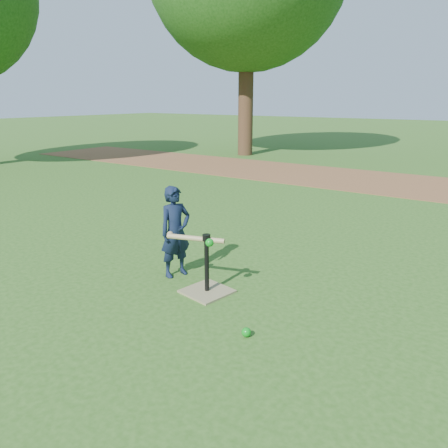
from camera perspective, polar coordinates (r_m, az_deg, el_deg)
The scene contains 6 objects.
ground at distance 4.01m, azimuth -1.31°, elevation -12.06°, with size 80.00×80.00×0.00m, color #285116.
dirt_strip at distance 10.72m, azimuth 23.20°, elevation 4.70°, with size 24.00×3.00×0.01m, color brown.
child at distance 4.75m, azimuth -6.36°, elevation -1.02°, with size 0.37×0.24×1.00m, color black.
wiffle_ball_ground at distance 3.70m, azimuth 2.93°, elevation -13.93°, with size 0.08×0.08×0.08m, color #0C8817.
batting_tee at distance 4.43m, azimuth -2.24°, elevation -7.61°, with size 0.50×0.50×0.61m.
swing_action at distance 4.30m, azimuth -3.74°, elevation -1.96°, with size 0.63×0.23×0.09m.
Camera 1 is at (2.10, -2.84, 1.89)m, focal length 35.00 mm.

